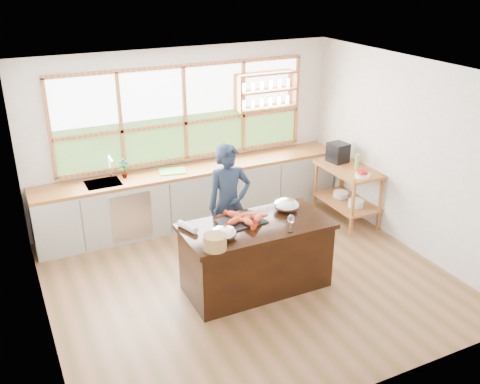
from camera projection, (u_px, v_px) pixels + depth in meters
ground_plane at (249, 279)px, 7.06m from camera, size 5.00×5.00×0.00m
room_shell at (233, 141)px, 6.79m from camera, size 5.02×4.52×2.71m
back_counter at (193, 194)px, 8.47m from camera, size 4.90×0.63×0.90m
right_shelf_unit at (348, 185)px, 8.42m from camera, size 0.62×1.10×0.90m
island at (256, 256)px, 6.71m from camera, size 1.85×0.90×0.90m
cook at (229, 204)px, 7.20m from camera, size 0.65×0.45×1.69m
potted_plant at (124, 169)px, 7.86m from camera, size 0.18×0.15×0.30m
cutting_board at (172, 171)px, 8.16m from camera, size 0.45×0.37×0.01m
espresso_machine at (338, 152)px, 8.51m from camera, size 0.31×0.32×0.31m
wine_bottle at (357, 162)px, 8.18m from camera, size 0.07×0.07×0.25m
fruit_bowl at (363, 174)px, 7.95m from camera, size 0.22×0.22×0.11m
slate_board at (241, 221)px, 6.59m from camera, size 0.59×0.46×0.02m
lobster_pile at (244, 218)px, 6.55m from camera, size 0.52×0.48×0.08m
mixing_bowl_left at (224, 233)px, 6.19m from camera, size 0.31×0.31×0.15m
mixing_bowl_right at (286, 205)px, 6.87m from camera, size 0.34×0.34×0.16m
wine_glass at (291, 220)px, 6.29m from camera, size 0.08×0.08×0.22m
wicker_basket at (215, 242)px, 5.94m from camera, size 0.27×0.27×0.17m
parchment_roll at (187, 227)px, 6.38m from camera, size 0.18×0.31×0.08m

